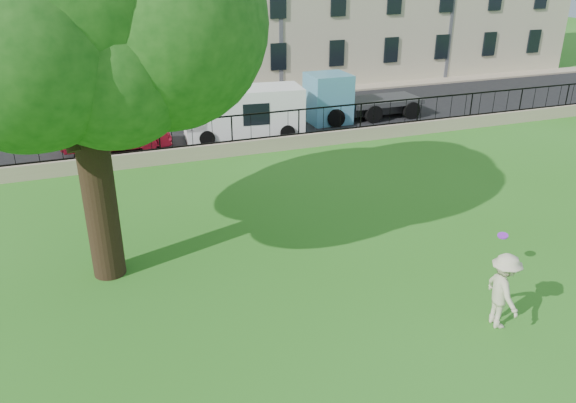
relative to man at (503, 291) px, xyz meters
name	(u,v)px	position (x,y,z in m)	size (l,w,h in m)	color
ground	(365,306)	(-2.50, 1.71, -0.90)	(120.00, 120.00, 0.00)	#2E771C
retaining_wall	(233,148)	(-2.50, 13.71, -0.60)	(50.00, 0.40, 0.60)	tan
iron_railing	(232,129)	(-2.50, 13.71, 0.25)	(50.00, 0.05, 1.13)	black
street	(208,126)	(-2.50, 18.41, -0.90)	(60.00, 9.00, 0.01)	black
sidewalk	(187,102)	(-2.50, 23.61, -0.84)	(60.00, 1.40, 0.12)	tan
man	(503,291)	(0.00, 0.00, 0.00)	(1.17, 0.67, 1.80)	beige
frisbee	(503,236)	(1.50, 1.85, 0.23)	(0.27, 0.27, 0.03)	purple
red_sedan	(116,134)	(-7.00, 16.11, -0.16)	(1.58, 4.53, 1.49)	#B0152B
white_van	(243,113)	(-1.28, 16.16, 0.23)	(5.40, 2.10, 2.27)	white
blue_truck	(362,95)	(5.31, 17.11, 0.31)	(5.80, 2.06, 2.43)	#57A6CD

